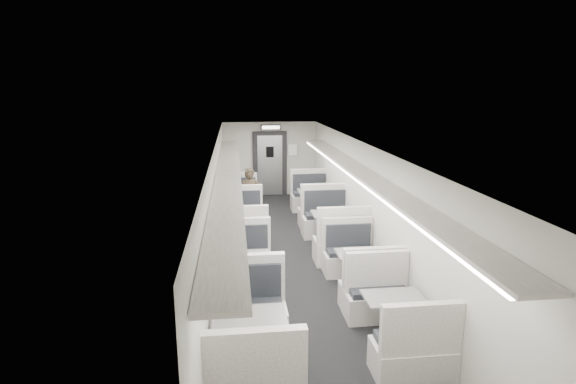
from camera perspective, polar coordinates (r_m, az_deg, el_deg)
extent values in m
cube|color=black|center=(9.26, 0.71, -9.46)|extent=(3.00, 12.00, 0.12)
cube|color=white|center=(8.61, 0.76, 6.20)|extent=(3.00, 12.00, 0.12)
cube|color=beige|center=(14.75, -2.36, 4.25)|extent=(3.00, 0.12, 2.40)
cube|color=beige|center=(8.79, -9.41, -2.21)|extent=(0.12, 12.00, 2.40)
cube|color=beige|center=(9.18, 10.43, -1.59)|extent=(0.12, 12.00, 2.40)
cube|color=white|center=(11.61, -5.92, -3.34)|extent=(0.99, 0.55, 0.42)
cube|color=black|center=(11.57, -5.95, -2.08)|extent=(0.88, 0.44, 0.09)
cube|color=white|center=(11.27, -5.97, -1.01)|extent=(0.99, 0.11, 0.66)
cube|color=white|center=(13.02, -6.04, -1.50)|extent=(0.99, 0.55, 0.42)
cube|color=black|center=(12.93, -6.06, -0.43)|extent=(0.88, 0.44, 0.09)
cube|color=white|center=(13.09, -6.11, 1.00)|extent=(0.99, 0.11, 0.66)
cylinder|color=#AFAFB2|center=(12.28, -6.00, -1.87)|extent=(0.09, 0.09, 0.65)
cylinder|color=#AFAFB2|center=(12.37, -5.96, -3.25)|extent=(0.34, 0.34, 0.03)
cube|color=gray|center=(12.19, -6.04, -0.23)|extent=(0.82, 0.56, 0.04)
cube|color=white|center=(9.68, -5.70, -6.70)|extent=(1.06, 0.59, 0.45)
cube|color=black|center=(9.62, -5.74, -5.11)|extent=(0.94, 0.47, 0.10)
cube|color=white|center=(9.29, -5.75, -3.83)|extent=(1.06, 0.12, 0.70)
cube|color=white|center=(11.15, -5.88, -3.98)|extent=(1.06, 0.59, 0.45)
cube|color=black|center=(11.04, -5.91, -2.67)|extent=(0.94, 0.47, 0.10)
cube|color=white|center=(11.20, -5.97, -0.85)|extent=(1.06, 0.12, 0.70)
cylinder|color=#AFAFB2|center=(10.37, -5.81, -4.62)|extent=(0.10, 0.10, 0.69)
cylinder|color=#AFAFB2|center=(10.48, -5.77, -6.32)|extent=(0.36, 0.36, 0.03)
cube|color=gray|center=(10.26, -5.86, -2.58)|extent=(0.88, 0.60, 0.04)
cube|color=white|center=(7.25, -5.22, -13.91)|extent=(1.02, 0.57, 0.43)
cube|color=black|center=(7.16, -5.28, -11.93)|extent=(0.90, 0.45, 0.10)
cube|color=white|center=(6.83, -5.27, -10.58)|extent=(1.02, 0.12, 0.67)
cube|color=white|center=(8.61, -5.53, -9.36)|extent=(1.02, 0.57, 0.43)
cube|color=black|center=(8.49, -5.56, -7.79)|extent=(0.90, 0.45, 0.10)
cube|color=white|center=(8.61, -5.65, -5.44)|extent=(1.02, 0.12, 0.67)
cylinder|color=#AFAFB2|center=(7.88, -5.41, -10.68)|extent=(0.10, 0.10, 0.66)
cylinder|color=#AFAFB2|center=(8.01, -5.36, -12.75)|extent=(0.35, 0.35, 0.03)
cube|color=gray|center=(7.74, -5.47, -8.18)|extent=(0.84, 0.58, 0.04)
cube|color=black|center=(5.21, -4.51, -22.03)|extent=(0.97, 0.49, 0.10)
cube|color=white|center=(4.83, -4.45, -20.77)|extent=(1.10, 0.12, 0.72)
cube|color=white|center=(6.70, -5.06, -16.20)|extent=(1.10, 0.61, 0.46)
cube|color=black|center=(6.54, -5.10, -14.17)|extent=(0.97, 0.49, 0.10)
cube|color=white|center=(6.63, -5.23, -10.78)|extent=(1.10, 0.12, 0.72)
cylinder|color=#AFAFB2|center=(5.95, -4.82, -18.98)|extent=(0.10, 0.10, 0.71)
cylinder|color=#AFAFB2|center=(6.14, -4.75, -21.67)|extent=(0.37, 0.37, 0.03)
cube|color=gray|center=(5.74, -4.90, -15.62)|extent=(0.91, 0.62, 0.04)
cube|color=white|center=(11.56, 4.08, -3.28)|extent=(1.08, 0.60, 0.46)
cube|color=black|center=(11.51, 4.07, -1.90)|extent=(0.96, 0.48, 0.10)
cube|color=white|center=(11.20, 4.34, -0.73)|extent=(1.08, 0.12, 0.71)
cube|color=white|center=(13.06, 2.77, -1.30)|extent=(1.08, 0.60, 0.46)
cube|color=black|center=(12.97, 2.81, -0.14)|extent=(0.96, 0.48, 0.10)
cube|color=white|center=(13.14, 2.64, 1.41)|extent=(1.08, 0.12, 0.71)
cylinder|color=#AFAFB2|center=(12.28, 3.39, -1.68)|extent=(0.10, 0.10, 0.70)
cylinder|color=#AFAFB2|center=(12.37, 3.37, -3.19)|extent=(0.37, 0.37, 0.03)
cube|color=gray|center=(12.18, 3.42, 0.10)|extent=(0.90, 0.61, 0.04)
cube|color=white|center=(9.35, 6.83, -7.37)|extent=(1.13, 0.63, 0.48)
cube|color=black|center=(9.28, 6.84, -5.61)|extent=(1.00, 0.50, 0.11)
cube|color=white|center=(8.94, 7.29, -4.21)|extent=(1.13, 0.13, 0.75)
cube|color=white|center=(10.88, 4.79, -4.31)|extent=(1.13, 0.63, 0.48)
cube|color=black|center=(10.76, 4.86, -2.87)|extent=(1.00, 0.50, 0.11)
cube|color=white|center=(10.93, 4.61, -0.89)|extent=(1.13, 0.13, 0.75)
cylinder|color=#AFAFB2|center=(10.07, 5.75, -5.04)|extent=(0.11, 0.11, 0.74)
cylinder|color=#AFAFB2|center=(10.18, 5.70, -6.91)|extent=(0.38, 0.38, 0.03)
cube|color=gray|center=(9.95, 5.80, -2.79)|extent=(0.94, 0.64, 0.04)
cube|color=white|center=(7.55, 10.53, -12.99)|extent=(0.98, 0.55, 0.42)
cube|color=black|center=(7.47, 10.55, -11.14)|extent=(0.87, 0.44, 0.09)
cube|color=white|center=(7.16, 11.19, -9.85)|extent=(0.98, 0.11, 0.65)
cube|color=white|center=(8.82, 7.74, -8.91)|extent=(0.98, 0.55, 0.42)
cube|color=black|center=(8.70, 7.84, -7.43)|extent=(0.87, 0.44, 0.09)
cube|color=white|center=(8.82, 7.53, -5.22)|extent=(0.98, 0.11, 0.65)
cylinder|color=#AFAFB2|center=(8.14, 9.05, -10.08)|extent=(0.09, 0.09, 0.64)
cylinder|color=#AFAFB2|center=(8.26, 8.97, -12.03)|extent=(0.33, 0.33, 0.03)
cube|color=gray|center=(8.00, 9.14, -7.73)|extent=(0.82, 0.56, 0.04)
cube|color=white|center=(6.16, 15.48, -19.79)|extent=(0.99, 0.55, 0.42)
cube|color=black|center=(6.05, 15.53, -17.61)|extent=(0.88, 0.44, 0.09)
cube|color=white|center=(5.73, 16.60, -16.33)|extent=(0.99, 0.11, 0.65)
cube|color=white|center=(7.34, 11.12, -13.81)|extent=(0.99, 0.55, 0.42)
cube|color=black|center=(7.21, 11.28, -12.09)|extent=(0.88, 0.44, 0.09)
cube|color=white|center=(7.29, 10.82, -9.35)|extent=(0.99, 0.11, 0.65)
cylinder|color=#AFAFB2|center=(6.69, 13.13, -15.72)|extent=(0.09, 0.09, 0.64)
cylinder|color=#AFAFB2|center=(6.84, 12.98, -17.98)|extent=(0.34, 0.34, 0.03)
cube|color=gray|center=(6.52, 13.30, -12.95)|extent=(0.82, 0.56, 0.04)
imported|color=black|center=(11.62, -4.81, -0.58)|extent=(0.57, 0.40, 1.49)
cube|color=black|center=(12.07, -8.43, 2.79)|extent=(0.02, 1.18, 0.84)
cube|color=black|center=(9.91, -8.74, 0.48)|extent=(0.02, 1.18, 0.84)
cube|color=black|center=(7.79, -9.22, -3.10)|extent=(0.02, 1.18, 0.84)
cube|color=black|center=(5.71, -10.07, -9.33)|extent=(0.02, 1.18, 0.84)
cube|color=white|center=(8.32, -7.62, 2.07)|extent=(0.46, 10.40, 0.05)
cube|color=white|center=(8.33, -6.23, 1.77)|extent=(0.05, 10.20, 0.04)
cube|color=white|center=(8.66, 9.31, 2.45)|extent=(0.46, 10.40, 0.05)
cube|color=white|center=(8.61, 8.02, 2.10)|extent=(0.05, 10.20, 0.04)
cube|color=black|center=(14.66, -2.32, 3.60)|extent=(1.10, 0.10, 2.10)
cube|color=#AFAFB2|center=(14.64, -2.31, 3.38)|extent=(0.80, 0.05, 1.95)
cube|color=black|center=(14.53, -2.31, 5.11)|extent=(0.25, 0.02, 0.35)
cube|color=black|center=(14.02, -2.20, 8.22)|extent=(0.62, 0.10, 0.16)
cube|color=silver|center=(13.96, -2.18, 8.20)|extent=(0.54, 0.02, 0.10)
cube|color=white|center=(14.65, 0.61, 5.38)|extent=(0.32, 0.02, 0.40)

